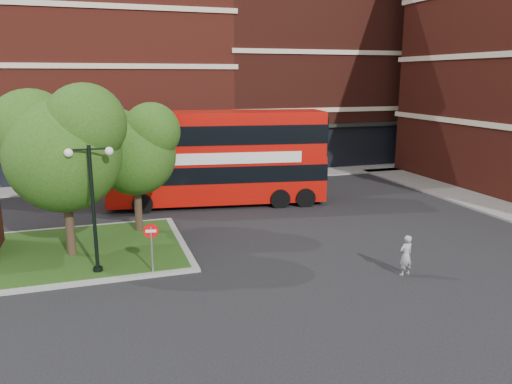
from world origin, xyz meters
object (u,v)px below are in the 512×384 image
object	(u,v)px
bus	(217,152)
woman	(406,255)
car_silver	(156,175)
car_white	(260,168)

from	to	relation	value
bus	woman	bearing A→B (deg)	-62.70
car_silver	woman	bearing A→B (deg)	-164.30
bus	woman	xyz separation A→B (m)	(4.22, -12.86, -2.35)
bus	car_silver	size ratio (longest dim) A/B	3.27
bus	car_white	world-z (taller)	bus
car_silver	car_white	size ratio (longest dim) A/B	0.85
woman	car_white	bearing A→B (deg)	-100.45
bus	car_silver	world-z (taller)	bus
bus	car_white	distance (m)	8.60
woman	car_silver	bearing A→B (deg)	-78.54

